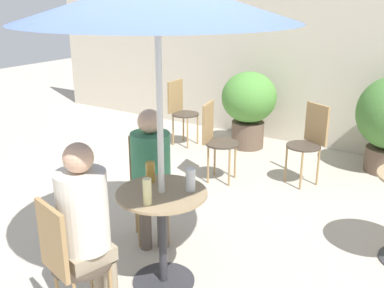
{
  "coord_description": "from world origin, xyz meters",
  "views": [
    {
      "loc": [
        1.77,
        -2.32,
        2.12
      ],
      "look_at": [
        -0.01,
        0.42,
        1.01
      ],
      "focal_mm": 42.0,
      "sensor_mm": 36.0,
      "label": 1
    }
  ],
  "objects_px": {
    "bistro_chair_0": "(150,177)",
    "potted_plant_0": "(249,103)",
    "seated_person_0": "(151,166)",
    "seated_person_1": "(85,219)",
    "beer_glass_0": "(150,172)",
    "bistro_chair_5": "(215,135)",
    "beer_glass_2": "(191,180)",
    "bistro_chair_3": "(310,137)",
    "beer_glass_1": "(147,191)",
    "umbrella": "(157,0)",
    "bistro_chair_1": "(67,256)",
    "bistro_chair_2": "(180,107)",
    "cafe_table_near": "(162,222)"
  },
  "relations": [
    {
      "from": "bistro_chair_0",
      "to": "potted_plant_0",
      "type": "bearing_deg",
      "value": 52.18
    },
    {
      "from": "seated_person_0",
      "to": "seated_person_1",
      "type": "height_order",
      "value": "seated_person_1"
    },
    {
      "from": "seated_person_0",
      "to": "beer_glass_0",
      "type": "distance_m",
      "value": 0.43
    },
    {
      "from": "bistro_chair_5",
      "to": "beer_glass_2",
      "type": "xyz_separation_m",
      "value": [
        0.84,
        -1.8,
        0.28
      ]
    },
    {
      "from": "bistro_chair_0",
      "to": "bistro_chair_3",
      "type": "xyz_separation_m",
      "value": [
        0.81,
        1.93,
        0.0
      ]
    },
    {
      "from": "seated_person_1",
      "to": "potted_plant_0",
      "type": "relative_size",
      "value": 1.17
    },
    {
      "from": "seated_person_0",
      "to": "beer_glass_0",
      "type": "height_order",
      "value": "seated_person_0"
    },
    {
      "from": "bistro_chair_3",
      "to": "bistro_chair_5",
      "type": "xyz_separation_m",
      "value": [
        -0.95,
        -0.53,
        0.0
      ]
    },
    {
      "from": "beer_glass_1",
      "to": "bistro_chair_0",
      "type": "bearing_deg",
      "value": 127.73
    },
    {
      "from": "beer_glass_1",
      "to": "potted_plant_0",
      "type": "relative_size",
      "value": 0.17
    },
    {
      "from": "beer_glass_2",
      "to": "umbrella",
      "type": "xyz_separation_m",
      "value": [
        -0.16,
        -0.14,
        1.23
      ]
    },
    {
      "from": "bistro_chair_0",
      "to": "beer_glass_0",
      "type": "relative_size",
      "value": 5.93
    },
    {
      "from": "beer_glass_2",
      "to": "potted_plant_0",
      "type": "distance_m",
      "value": 3.26
    },
    {
      "from": "bistro_chair_1",
      "to": "bistro_chair_2",
      "type": "relative_size",
      "value": 1.0
    },
    {
      "from": "bistro_chair_1",
      "to": "bistro_chair_3",
      "type": "relative_size",
      "value": 1.0
    },
    {
      "from": "beer_glass_0",
      "to": "beer_glass_2",
      "type": "xyz_separation_m",
      "value": [
        0.34,
        0.03,
        0.01
      ]
    },
    {
      "from": "beer_glass_2",
      "to": "potted_plant_0",
      "type": "xyz_separation_m",
      "value": [
        -1.04,
        3.09,
        -0.2
      ]
    },
    {
      "from": "seated_person_1",
      "to": "beer_glass_0",
      "type": "xyz_separation_m",
      "value": [
        -0.02,
        0.7,
        0.08
      ]
    },
    {
      "from": "cafe_table_near",
      "to": "bistro_chair_5",
      "type": "distance_m",
      "value": 2.05
    },
    {
      "from": "bistro_chair_2",
      "to": "beer_glass_1",
      "type": "bearing_deg",
      "value": -147.47
    },
    {
      "from": "cafe_table_near",
      "to": "potted_plant_0",
      "type": "xyz_separation_m",
      "value": [
        -0.88,
        3.22,
        0.13
      ]
    },
    {
      "from": "bistro_chair_5",
      "to": "umbrella",
      "type": "relative_size",
      "value": 0.42
    },
    {
      "from": "bistro_chair_0",
      "to": "bistro_chair_2",
      "type": "distance_m",
      "value": 2.6
    },
    {
      "from": "bistro_chair_3",
      "to": "seated_person_1",
      "type": "xyz_separation_m",
      "value": [
        -0.42,
        -3.06,
        0.2
      ]
    },
    {
      "from": "bistro_chair_5",
      "to": "seated_person_1",
      "type": "bearing_deg",
      "value": 179.0
    },
    {
      "from": "bistro_chair_2",
      "to": "bistro_chair_3",
      "type": "height_order",
      "value": "same"
    },
    {
      "from": "bistro_chair_2",
      "to": "beer_glass_0",
      "type": "relative_size",
      "value": 5.93
    },
    {
      "from": "cafe_table_near",
      "to": "beer_glass_1",
      "type": "relative_size",
      "value": 4.07
    },
    {
      "from": "bistro_chair_3",
      "to": "seated_person_1",
      "type": "distance_m",
      "value": 3.09
    },
    {
      "from": "cafe_table_near",
      "to": "bistro_chair_1",
      "type": "distance_m",
      "value": 0.76
    },
    {
      "from": "umbrella",
      "to": "bistro_chair_5",
      "type": "bearing_deg",
      "value": 109.46
    },
    {
      "from": "bistro_chair_3",
      "to": "beer_glass_2",
      "type": "relative_size",
      "value": 5.49
    },
    {
      "from": "beer_glass_1",
      "to": "beer_glass_2",
      "type": "xyz_separation_m",
      "value": [
        0.12,
        0.34,
        -0.01
      ]
    },
    {
      "from": "bistro_chair_0",
      "to": "beer_glass_2",
      "type": "xyz_separation_m",
      "value": [
        0.7,
        -0.4,
        0.28
      ]
    },
    {
      "from": "beer_glass_0",
      "to": "umbrella",
      "type": "distance_m",
      "value": 1.25
    },
    {
      "from": "bistro_chair_5",
      "to": "seated_person_0",
      "type": "bearing_deg",
      "value": 176.69
    },
    {
      "from": "cafe_table_near",
      "to": "seated_person_1",
      "type": "distance_m",
      "value": 0.66
    },
    {
      "from": "bistro_chair_3",
      "to": "seated_person_0",
      "type": "bearing_deg",
      "value": -82.04
    },
    {
      "from": "bistro_chair_5",
      "to": "beer_glass_1",
      "type": "relative_size",
      "value": 4.99
    },
    {
      "from": "cafe_table_near",
      "to": "bistro_chair_2",
      "type": "distance_m",
      "value": 3.34
    },
    {
      "from": "bistro_chair_1",
      "to": "bistro_chair_5",
      "type": "xyz_separation_m",
      "value": [
        -0.49,
        2.67,
        0.0
      ]
    },
    {
      "from": "bistro_chair_0",
      "to": "beer_glass_0",
      "type": "distance_m",
      "value": 0.62
    },
    {
      "from": "bistro_chair_5",
      "to": "seated_person_1",
      "type": "height_order",
      "value": "seated_person_1"
    },
    {
      "from": "bistro_chair_1",
      "to": "beer_glass_2",
      "type": "distance_m",
      "value": 0.98
    },
    {
      "from": "bistro_chair_1",
      "to": "umbrella",
      "type": "relative_size",
      "value": 0.42
    },
    {
      "from": "cafe_table_near",
      "to": "beer_glass_1",
      "type": "bearing_deg",
      "value": -80.16
    },
    {
      "from": "bistro_chair_0",
      "to": "bistro_chair_3",
      "type": "bearing_deg",
      "value": 22.18
    },
    {
      "from": "bistro_chair_5",
      "to": "potted_plant_0",
      "type": "bearing_deg",
      "value": -3.98
    },
    {
      "from": "cafe_table_near",
      "to": "bistro_chair_2",
      "type": "bearing_deg",
      "value": 122.19
    },
    {
      "from": "bistro_chair_1",
      "to": "bistro_chair_0",
      "type": "bearing_deg",
      "value": -60.0
    }
  ]
}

